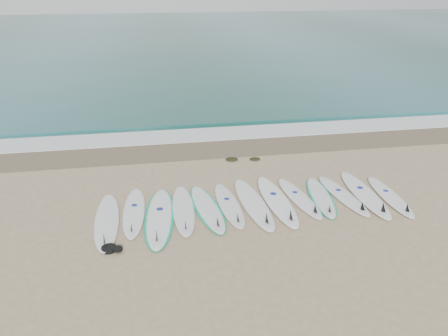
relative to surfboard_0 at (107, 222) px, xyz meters
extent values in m
plane|color=tan|center=(3.64, 0.26, -0.06)|extent=(120.00, 120.00, 0.00)
cube|color=#235F5F|center=(3.64, 32.76, -0.05)|extent=(120.00, 55.00, 0.03)
cube|color=brown|center=(3.64, 4.36, -0.05)|extent=(120.00, 1.80, 0.01)
cube|color=silver|center=(3.64, 5.76, -0.04)|extent=(120.00, 1.40, 0.04)
cube|color=#235F5F|center=(3.64, 7.26, -0.01)|extent=(120.00, 1.00, 0.10)
ellipsoid|color=white|center=(0.00, 0.08, -0.01)|extent=(0.64, 2.76, 0.09)
cone|color=black|center=(0.02, -0.92, 0.15)|extent=(0.24, 0.30, 0.29)
ellipsoid|color=white|center=(0.63, 0.42, -0.02)|extent=(0.62, 2.56, 0.08)
cone|color=black|center=(0.59, -0.51, 0.13)|extent=(0.22, 0.28, 0.27)
cylinder|color=navy|center=(0.63, 0.66, 0.03)|extent=(0.15, 0.15, 0.01)
ellipsoid|color=white|center=(1.24, 0.06, -0.01)|extent=(0.84, 2.94, 0.09)
ellipsoid|color=#01C58E|center=(1.24, 0.06, -0.02)|extent=(0.94, 2.97, 0.07)
cone|color=black|center=(1.15, -1.00, 0.16)|extent=(0.27, 0.33, 0.31)
cylinder|color=navy|center=(1.26, 0.33, 0.04)|extent=(0.18, 0.18, 0.01)
ellipsoid|color=white|center=(1.83, 0.33, -0.02)|extent=(0.60, 2.60, 0.08)
cone|color=black|center=(1.81, -0.62, 0.14)|extent=(0.23, 0.28, 0.28)
ellipsoid|color=white|center=(2.43, 0.29, -0.02)|extent=(0.86, 2.60, 0.08)
ellipsoid|color=#01C58E|center=(2.43, 0.29, -0.02)|extent=(0.95, 2.63, 0.06)
cone|color=black|center=(2.55, -0.64, 0.13)|extent=(0.25, 0.30, 0.27)
ellipsoid|color=silver|center=(3.00, 0.38, -0.02)|extent=(0.66, 2.48, 0.08)
cone|color=black|center=(3.05, -0.52, 0.12)|extent=(0.22, 0.27, 0.26)
cylinder|color=navy|center=(2.98, 0.61, 0.02)|extent=(0.15, 0.15, 0.01)
ellipsoid|color=white|center=(3.62, 0.33, -0.01)|extent=(0.80, 2.90, 0.09)
cone|color=black|center=(3.70, -0.71, 0.16)|extent=(0.26, 0.32, 0.31)
ellipsoid|color=white|center=(4.26, 0.38, -0.01)|extent=(0.70, 2.91, 0.09)
cone|color=black|center=(4.29, -0.67, 0.16)|extent=(0.26, 0.32, 0.31)
cylinder|color=navy|center=(4.25, 0.66, 0.04)|extent=(0.17, 0.17, 0.01)
ellipsoid|color=white|center=(4.88, 0.45, -0.02)|extent=(0.80, 2.46, 0.08)
cone|color=black|center=(4.99, -0.43, 0.12)|extent=(0.24, 0.28, 0.26)
cylinder|color=navy|center=(4.85, 0.68, 0.02)|extent=(0.16, 0.16, 0.01)
ellipsoid|color=white|center=(5.47, 0.40, -0.02)|extent=(0.77, 2.37, 0.08)
ellipsoid|color=#01C58E|center=(5.47, 0.40, -0.03)|extent=(0.85, 2.39, 0.05)
cone|color=black|center=(5.36, -0.44, 0.12)|extent=(0.23, 0.27, 0.25)
ellipsoid|color=white|center=(6.07, 0.37, -0.02)|extent=(0.81, 2.46, 0.08)
cone|color=black|center=(6.18, -0.50, 0.12)|extent=(0.24, 0.28, 0.26)
cylinder|color=navy|center=(6.04, 0.60, 0.02)|extent=(0.16, 0.16, 0.01)
ellipsoid|color=white|center=(6.66, 0.34, -0.01)|extent=(0.65, 2.83, 0.09)
cone|color=black|center=(6.63, -0.69, 0.15)|extent=(0.25, 0.31, 0.30)
cylinder|color=navy|center=(6.66, 0.61, 0.03)|extent=(0.17, 0.17, 0.01)
ellipsoid|color=white|center=(7.27, 0.12, -0.02)|extent=(0.59, 2.41, 0.08)
cone|color=black|center=(7.23, -0.76, 0.12)|extent=(0.21, 0.26, 0.26)
cylinder|color=navy|center=(7.28, 0.35, 0.02)|extent=(0.14, 0.14, 0.01)
ellipsoid|color=black|center=(3.62, 3.28, -0.02)|extent=(0.39, 0.30, 0.08)
ellipsoid|color=black|center=(4.35, 3.19, -0.03)|extent=(0.34, 0.26, 0.07)
cylinder|color=black|center=(0.12, -1.11, -0.02)|extent=(0.32, 0.32, 0.08)
cylinder|color=black|center=(0.32, -1.21, 0.02)|extent=(0.20, 0.20, 0.06)
camera|label=1|loc=(1.24, -9.21, 5.35)|focal=35.00mm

